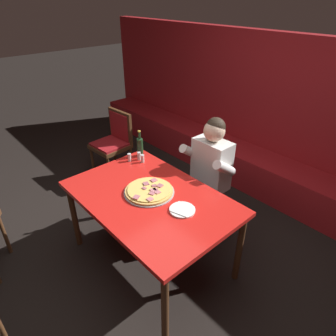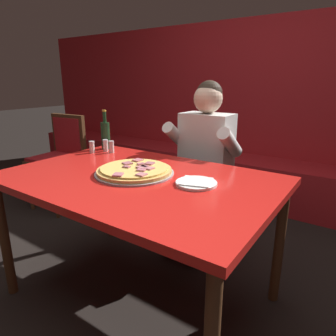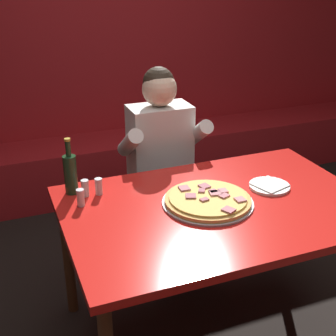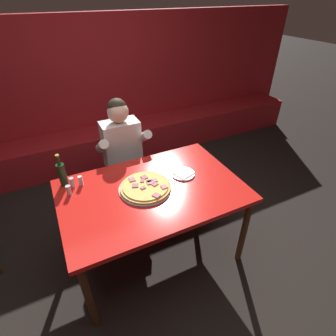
{
  "view_description": "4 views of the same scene",
  "coord_description": "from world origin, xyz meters",
  "px_view_note": "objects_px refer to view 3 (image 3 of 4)",
  "views": [
    {
      "loc": [
        1.66,
        -1.29,
        2.3
      ],
      "look_at": [
        -0.06,
        0.27,
        0.92
      ],
      "focal_mm": 32.0,
      "sensor_mm": 36.0,
      "label": 1
    },
    {
      "loc": [
        1.02,
        -1.18,
        1.28
      ],
      "look_at": [
        -0.01,
        0.31,
        0.74
      ],
      "focal_mm": 32.0,
      "sensor_mm": 36.0,
      "label": 2
    },
    {
      "loc": [
        -0.95,
        -1.75,
        1.85
      ],
      "look_at": [
        -0.16,
        0.26,
        0.88
      ],
      "focal_mm": 50.0,
      "sensor_mm": 36.0,
      "label": 3
    },
    {
      "loc": [
        -0.62,
        -1.56,
        2.14
      ],
      "look_at": [
        0.18,
        0.06,
        0.89
      ],
      "focal_mm": 28.0,
      "sensor_mm": 36.0,
      "label": 4
    }
  ],
  "objects_px": {
    "main_dining_table": "(218,218)",
    "shaker_black_pepper": "(99,187)",
    "diner_seated_blue_shirt": "(165,162)",
    "beer_bottle": "(70,173)",
    "shaker_parmesan": "(81,198)",
    "plate_white_paper": "(269,186)",
    "shaker_oregano": "(85,189)",
    "pizza": "(208,200)"
  },
  "relations": [
    {
      "from": "shaker_parmesan",
      "to": "plate_white_paper",
      "type": "bearing_deg",
      "value": -9.75
    },
    {
      "from": "beer_bottle",
      "to": "diner_seated_blue_shirt",
      "type": "distance_m",
      "value": 0.74
    },
    {
      "from": "beer_bottle",
      "to": "shaker_oregano",
      "type": "distance_m",
      "value": 0.11
    },
    {
      "from": "pizza",
      "to": "diner_seated_blue_shirt",
      "type": "xyz_separation_m",
      "value": [
        0.05,
        0.69,
        -0.08
      ]
    },
    {
      "from": "shaker_black_pepper",
      "to": "pizza",
      "type": "bearing_deg",
      "value": -31.84
    },
    {
      "from": "beer_bottle",
      "to": "shaker_parmesan",
      "type": "distance_m",
      "value": 0.17
    },
    {
      "from": "beer_bottle",
      "to": "pizza",
      "type": "bearing_deg",
      "value": -31.13
    },
    {
      "from": "beer_bottle",
      "to": "shaker_black_pepper",
      "type": "xyz_separation_m",
      "value": [
        0.12,
        -0.07,
        -0.07
      ]
    },
    {
      "from": "main_dining_table",
      "to": "shaker_black_pepper",
      "type": "relative_size",
      "value": 17.23
    },
    {
      "from": "beer_bottle",
      "to": "shaker_black_pepper",
      "type": "bearing_deg",
      "value": -28.34
    },
    {
      "from": "beer_bottle",
      "to": "shaker_black_pepper",
      "type": "height_order",
      "value": "beer_bottle"
    },
    {
      "from": "shaker_parmesan",
      "to": "diner_seated_blue_shirt",
      "type": "xyz_separation_m",
      "value": [
        0.62,
        0.49,
        -0.11
      ]
    },
    {
      "from": "pizza",
      "to": "shaker_parmesan",
      "type": "xyz_separation_m",
      "value": [
        -0.57,
        0.2,
        0.02
      ]
    },
    {
      "from": "pizza",
      "to": "beer_bottle",
      "type": "bearing_deg",
      "value": 148.87
    },
    {
      "from": "shaker_black_pepper",
      "to": "main_dining_table",
      "type": "bearing_deg",
      "value": -31.85
    },
    {
      "from": "diner_seated_blue_shirt",
      "to": "shaker_black_pepper",
      "type": "bearing_deg",
      "value": -141.65
    },
    {
      "from": "main_dining_table",
      "to": "shaker_black_pepper",
      "type": "xyz_separation_m",
      "value": [
        -0.51,
        0.32,
        0.11
      ]
    },
    {
      "from": "beer_bottle",
      "to": "shaker_oregano",
      "type": "relative_size",
      "value": 3.4
    },
    {
      "from": "pizza",
      "to": "main_dining_table",
      "type": "bearing_deg",
      "value": -31.91
    },
    {
      "from": "shaker_black_pepper",
      "to": "shaker_parmesan",
      "type": "bearing_deg",
      "value": -141.83
    },
    {
      "from": "beer_bottle",
      "to": "shaker_black_pepper",
      "type": "distance_m",
      "value": 0.16
    },
    {
      "from": "main_dining_table",
      "to": "diner_seated_blue_shirt",
      "type": "xyz_separation_m",
      "value": [
        0.0,
        0.72,
        0.01
      ]
    },
    {
      "from": "shaker_parmesan",
      "to": "pizza",
      "type": "bearing_deg",
      "value": -19.49
    },
    {
      "from": "pizza",
      "to": "shaker_parmesan",
      "type": "height_order",
      "value": "shaker_parmesan"
    },
    {
      "from": "pizza",
      "to": "shaker_parmesan",
      "type": "bearing_deg",
      "value": 160.51
    },
    {
      "from": "main_dining_table",
      "to": "shaker_parmesan",
      "type": "relative_size",
      "value": 17.23
    },
    {
      "from": "beer_bottle",
      "to": "shaker_black_pepper",
      "type": "relative_size",
      "value": 3.4
    },
    {
      "from": "shaker_parmesan",
      "to": "beer_bottle",
      "type": "bearing_deg",
      "value": 95.43
    },
    {
      "from": "diner_seated_blue_shirt",
      "to": "plate_white_paper",
      "type": "bearing_deg",
      "value": -63.42
    },
    {
      "from": "beer_bottle",
      "to": "shaker_oregano",
      "type": "xyz_separation_m",
      "value": [
        0.06,
        -0.06,
        -0.07
      ]
    },
    {
      "from": "plate_white_paper",
      "to": "shaker_oregano",
      "type": "distance_m",
      "value": 0.94
    },
    {
      "from": "main_dining_table",
      "to": "shaker_black_pepper",
      "type": "bearing_deg",
      "value": 148.15
    },
    {
      "from": "plate_white_paper",
      "to": "shaker_parmesan",
      "type": "xyz_separation_m",
      "value": [
        -0.95,
        0.16,
        0.03
      ]
    },
    {
      "from": "main_dining_table",
      "to": "beer_bottle",
      "type": "xyz_separation_m",
      "value": [
        -0.63,
        0.38,
        0.18
      ]
    },
    {
      "from": "shaker_oregano",
      "to": "shaker_black_pepper",
      "type": "relative_size",
      "value": 1.0
    },
    {
      "from": "pizza",
      "to": "shaker_oregano",
      "type": "xyz_separation_m",
      "value": [
        -0.53,
        0.3,
        0.02
      ]
    },
    {
      "from": "shaker_oregano",
      "to": "main_dining_table",
      "type": "bearing_deg",
      "value": -29.3
    },
    {
      "from": "shaker_oregano",
      "to": "shaker_black_pepper",
      "type": "height_order",
      "value": "same"
    },
    {
      "from": "beer_bottle",
      "to": "diner_seated_blue_shirt",
      "type": "height_order",
      "value": "diner_seated_blue_shirt"
    },
    {
      "from": "main_dining_table",
      "to": "diner_seated_blue_shirt",
      "type": "bearing_deg",
      "value": 89.85
    },
    {
      "from": "main_dining_table",
      "to": "diner_seated_blue_shirt",
      "type": "relative_size",
      "value": 1.16
    },
    {
      "from": "pizza",
      "to": "diner_seated_blue_shirt",
      "type": "relative_size",
      "value": 0.35
    }
  ]
}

